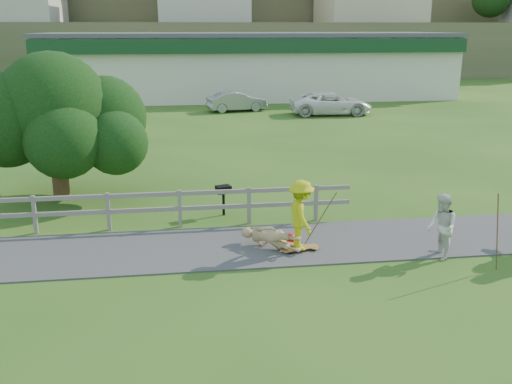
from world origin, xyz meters
TOP-DOWN VIEW (x-y plane):
  - ground at (0.00, 0.00)m, footprint 260.00×260.00m
  - path at (0.00, 1.50)m, footprint 34.00×3.00m
  - fence at (-4.62, 3.30)m, footprint 15.05×0.10m
  - strip_mall at (4.00, 34.94)m, footprint 32.50×10.75m
  - skater_rider at (1.02, 0.93)m, footprint 0.77×1.22m
  - skater_fallen at (0.30, 1.22)m, footprint 1.46×1.53m
  - spectator_a at (4.37, 0.06)m, footprint 0.63×0.81m
  - car_silver at (2.10, 26.39)m, footprint 4.24×2.13m
  - car_white at (8.01, 23.93)m, footprint 5.42×2.70m
  - tree at (-5.93, 6.77)m, footprint 5.74×5.74m
  - bbq at (-0.67, 4.19)m, footprint 0.51×0.44m
  - longboard_rider at (1.02, 0.93)m, footprint 1.03×0.52m
  - longboard_fallen at (1.10, 1.12)m, footprint 0.88×0.66m
  - helmet at (0.90, 1.57)m, footprint 0.28×0.28m
  - pole_rider at (1.62, 1.33)m, footprint 0.03×0.03m
  - pole_spec_left at (5.34, -0.77)m, footprint 0.03×0.03m

SIDE VIEW (x-z plane):
  - ground at x=0.00m, z-range 0.00..0.00m
  - path at x=0.00m, z-range 0.00..0.04m
  - longboard_fallen at x=1.10m, z-range 0.00..0.10m
  - longboard_rider at x=1.02m, z-range 0.00..0.11m
  - helmet at x=0.90m, z-range 0.00..0.28m
  - skater_fallen at x=0.30m, z-range 0.00..0.62m
  - bbq at x=-0.67m, z-range 0.00..0.93m
  - car_silver at x=2.10m, z-range 0.00..1.33m
  - fence at x=-4.62m, z-range 0.17..1.27m
  - car_white at x=8.01m, z-range 0.00..1.47m
  - spectator_a at x=4.37m, z-range 0.00..1.65m
  - pole_rider at x=1.62m, z-range 0.00..1.67m
  - skater_rider at x=1.02m, z-range 0.00..1.80m
  - pole_spec_left at x=5.34m, z-range 0.00..1.90m
  - tree at x=-5.93m, z-range 0.00..3.78m
  - strip_mall at x=4.00m, z-range 0.03..5.13m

